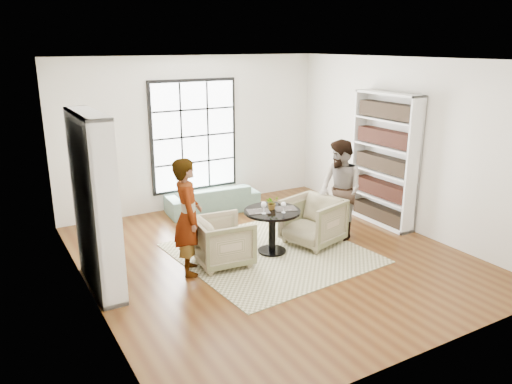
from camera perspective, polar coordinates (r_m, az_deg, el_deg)
ground at (r=7.93m, az=1.84°, el=-7.31°), size 6.00×6.00×0.00m
room_shell at (r=7.96m, az=-0.13°, el=2.38°), size 6.00×6.01×6.00m
rug at (r=8.02m, az=1.75°, el=-6.99°), size 2.94×2.94×0.01m
pedestal_table at (r=7.87m, az=1.86°, el=-3.43°), size 0.89×0.89×0.71m
sofa at (r=9.92m, az=-4.99°, el=-0.75°), size 1.85×0.83×0.53m
armchair_left at (r=7.53m, az=-3.76°, el=-5.64°), size 0.88×0.86×0.73m
armchair_right at (r=8.32m, az=6.51°, el=-3.33°), size 1.06×1.04×0.78m
person_left at (r=7.15m, az=-7.79°, el=-2.83°), size 0.57×0.71×1.71m
person_right at (r=8.50m, az=9.60°, el=0.21°), size 0.67×0.84×1.69m
placemat_left at (r=7.74m, az=0.28°, el=-2.23°), size 0.40×0.35×0.01m
placemat_right at (r=7.88m, az=3.38°, el=-1.92°), size 0.40×0.35×0.01m
cutlery_left at (r=7.74m, az=0.28°, el=-2.18°), size 0.20×0.25×0.01m
cutlery_right at (r=7.87m, az=3.38°, el=-1.87°), size 0.20×0.25×0.01m
wine_glass_left at (r=7.61m, az=0.90°, el=-1.49°), size 0.09×0.09×0.20m
wine_glass_right at (r=7.67m, az=3.17°, el=-1.48°), size 0.08×0.08×0.17m
flower_centerpiece at (r=7.82m, az=1.84°, el=-1.21°), size 0.22×0.19×0.23m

